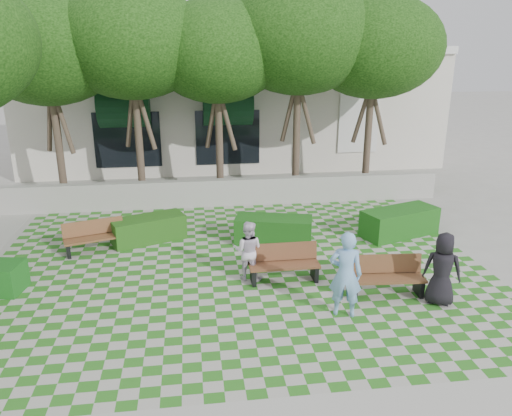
{
  "coord_description": "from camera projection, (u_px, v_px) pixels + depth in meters",
  "views": [
    {
      "loc": [
        -1.05,
        -10.02,
        5.23
      ],
      "look_at": [
        0.5,
        1.5,
        1.4
      ],
      "focal_mm": 35.0,
      "sensor_mm": 36.0,
      "label": 1
    }
  ],
  "objects": [
    {
      "name": "ground",
      "position": [
        243.0,
        289.0,
        11.2
      ],
      "size": [
        90.0,
        90.0,
        0.0
      ],
      "primitive_type": "plane",
      "color": "gray",
      "rests_on": "ground"
    },
    {
      "name": "lawn",
      "position": [
        238.0,
        269.0,
        12.14
      ],
      "size": [
        12.0,
        12.0,
        0.0
      ],
      "primitive_type": "plane",
      "color": "#2B721E",
      "rests_on": "ground"
    },
    {
      "name": "retaining_wall",
      "position": [
        223.0,
        192.0,
        16.9
      ],
      "size": [
        15.0,
        0.36,
        0.9
      ],
      "primitive_type": "cube",
      "color": "#9E9B93",
      "rests_on": "ground"
    },
    {
      "name": "bench_east",
      "position": [
        386.0,
        277.0,
        10.84
      ],
      "size": [
        1.67,
        0.66,
        0.86
      ],
      "rotation": [
        0.0,
        0.0,
        -0.07
      ],
      "color": "brown",
      "rests_on": "ground"
    },
    {
      "name": "bench_mid",
      "position": [
        284.0,
        264.0,
        11.5
      ],
      "size": [
        1.63,
        0.55,
        0.85
      ],
      "rotation": [
        0.0,
        0.0,
        0.01
      ],
      "color": "brown",
      "rests_on": "ground"
    },
    {
      "name": "bench_west",
      "position": [
        95.0,
        237.0,
        13.12
      ],
      "size": [
        1.65,
        0.97,
        0.82
      ],
      "rotation": [
        0.0,
        0.0,
        0.31
      ],
      "color": "brown",
      "rests_on": "ground"
    },
    {
      "name": "hedge_east",
      "position": [
        399.0,
        222.0,
        14.24
      ],
      "size": [
        2.4,
        1.57,
        0.78
      ],
      "primitive_type": "cube",
      "rotation": [
        0.0,
        0.0,
        0.34
      ],
      "color": "#164B14",
      "rests_on": "ground"
    },
    {
      "name": "hedge_midright",
      "position": [
        273.0,
        230.0,
        13.71
      ],
      "size": [
        2.23,
        1.34,
        0.73
      ],
      "primitive_type": "cube",
      "rotation": [
        0.0,
        0.0,
        -0.26
      ],
      "color": "#144712",
      "rests_on": "ground"
    },
    {
      "name": "hedge_midleft",
      "position": [
        148.0,
        229.0,
        13.84
      ],
      "size": [
        2.13,
        1.48,
        0.69
      ],
      "primitive_type": "cube",
      "rotation": [
        0.0,
        0.0,
        0.38
      ],
      "color": "#1C4913",
      "rests_on": "ground"
    },
    {
      "name": "person_blue",
      "position": [
        345.0,
        274.0,
        9.86
      ],
      "size": [
        0.76,
        0.61,
        1.8
      ],
      "primitive_type": "imported",
      "rotation": [
        0.0,
        0.0,
        2.84
      ],
      "color": "#7AACDF",
      "rests_on": "ground"
    },
    {
      "name": "person_dark",
      "position": [
        442.0,
        269.0,
        10.34
      ],
      "size": [
        0.92,
        0.82,
        1.58
      ],
      "primitive_type": "imported",
      "rotation": [
        0.0,
        0.0,
        2.63
      ],
      "color": "black",
      "rests_on": "ground"
    },
    {
      "name": "person_white",
      "position": [
        248.0,
        251.0,
        11.48
      ],
      "size": [
        0.82,
        0.73,
        1.41
      ],
      "primitive_type": "imported",
      "rotation": [
        0.0,
        0.0,
        2.81
      ],
      "color": "silver",
      "rests_on": "ground"
    },
    {
      "name": "tree_row",
      "position": [
        158.0,
        46.0,
        14.95
      ],
      "size": [
        17.7,
        13.4,
        7.41
      ],
      "color": "#47382B",
      "rests_on": "ground"
    },
    {
      "name": "building",
      "position": [
        230.0,
        104.0,
        23.79
      ],
      "size": [
        18.0,
        8.92,
        5.15
      ],
      "color": "beige",
      "rests_on": "ground"
    }
  ]
}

